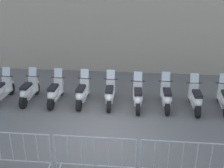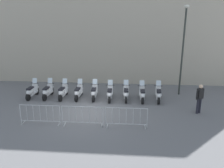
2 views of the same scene
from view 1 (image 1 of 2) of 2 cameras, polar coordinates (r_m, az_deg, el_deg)
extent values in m
plane|color=slate|center=(9.30, -1.77, -10.15)|extent=(120.00, 120.00, 0.00)
cylinder|color=black|center=(12.64, -19.50, -0.92)|extent=(0.20, 0.49, 0.48)
cube|color=white|center=(12.14, -20.85, -1.92)|extent=(0.39, 0.90, 0.10)
cube|color=white|center=(12.38, -20.08, 0.05)|extent=(0.35, 0.18, 0.60)
cylinder|color=black|center=(12.26, -20.28, 1.47)|extent=(0.56, 0.11, 0.04)
cube|color=silver|center=(12.24, -20.29, 2.33)|extent=(0.34, 0.18, 0.35)
cube|color=white|center=(12.54, -19.66, 0.21)|extent=(0.24, 0.34, 0.06)
cylinder|color=black|center=(12.32, -14.86, -0.96)|extent=(0.19, 0.49, 0.48)
cylinder|color=black|center=(11.31, -17.22, -3.48)|extent=(0.19, 0.49, 0.48)
cube|color=white|center=(11.79, -16.01, -1.99)|extent=(0.38, 0.89, 0.10)
ellipsoid|color=white|center=(11.47, -16.69, -1.48)|extent=(0.45, 0.88, 0.40)
cube|color=black|center=(11.41, -16.75, -0.41)|extent=(0.35, 0.63, 0.10)
cube|color=white|center=(12.05, -15.34, 0.03)|extent=(0.35, 0.18, 0.60)
cylinder|color=black|center=(11.93, -15.50, 1.49)|extent=(0.56, 0.10, 0.04)
cube|color=silver|center=(11.91, -15.50, 2.39)|extent=(0.33, 0.18, 0.35)
cube|color=white|center=(12.22, -14.99, 0.20)|extent=(0.24, 0.34, 0.06)
cylinder|color=black|center=(11.98, -10.16, -1.23)|extent=(0.19, 0.49, 0.48)
cylinder|color=black|center=(10.92, -12.08, -3.87)|extent=(0.19, 0.49, 0.48)
cube|color=white|center=(11.43, -11.09, -2.31)|extent=(0.37, 0.89, 0.10)
ellipsoid|color=white|center=(11.09, -11.62, -1.80)|extent=(0.45, 0.87, 0.40)
cube|color=black|center=(11.03, -11.66, -0.69)|extent=(0.34, 0.63, 0.10)
cube|color=white|center=(11.69, -10.53, -0.21)|extent=(0.35, 0.17, 0.60)
cylinder|color=black|center=(11.57, -10.65, 1.29)|extent=(0.56, 0.09, 0.04)
cube|color=silver|center=(11.55, -10.64, 2.21)|extent=(0.33, 0.17, 0.35)
cube|color=white|center=(11.87, -10.25, -0.04)|extent=(0.23, 0.34, 0.06)
cylinder|color=black|center=(11.76, -5.16, -1.42)|extent=(0.19, 0.49, 0.48)
cylinder|color=black|center=(10.67, -6.57, -4.14)|extent=(0.19, 0.49, 0.48)
cube|color=white|center=(11.20, -5.84, -2.53)|extent=(0.36, 0.89, 0.10)
ellipsoid|color=white|center=(10.85, -6.21, -2.02)|extent=(0.44, 0.87, 0.40)
cube|color=black|center=(10.79, -6.23, -0.89)|extent=(0.34, 0.62, 0.10)
cube|color=white|center=(11.47, -5.41, -0.39)|extent=(0.35, 0.17, 0.60)
cylinder|color=black|center=(11.34, -5.47, 1.14)|extent=(0.56, 0.09, 0.04)
cube|color=silver|center=(11.32, -5.45, 2.08)|extent=(0.33, 0.17, 0.35)
cube|color=white|center=(11.65, -5.21, -0.21)|extent=(0.23, 0.34, 0.06)
cylinder|color=black|center=(11.64, -0.20, -1.58)|extent=(0.15, 0.48, 0.48)
cylinder|color=black|center=(10.53, -0.64, -4.39)|extent=(0.15, 0.48, 0.48)
cube|color=white|center=(11.06, -0.41, -2.73)|extent=(0.31, 0.88, 0.10)
ellipsoid|color=white|center=(10.71, -0.52, -2.22)|extent=(0.39, 0.85, 0.40)
cube|color=black|center=(10.64, -0.51, -1.08)|extent=(0.30, 0.61, 0.10)
cube|color=white|center=(11.34, -0.26, -0.55)|extent=(0.34, 0.15, 0.60)
cylinder|color=black|center=(11.22, -0.26, 0.99)|extent=(0.56, 0.05, 0.04)
cube|color=silver|center=(11.20, -0.25, 1.94)|extent=(0.32, 0.15, 0.35)
cube|color=white|center=(11.53, -0.20, -0.36)|extent=(0.21, 0.33, 0.06)
cylinder|color=black|center=(11.50, 5.03, -2.00)|extent=(0.15, 0.48, 0.48)
cylinder|color=black|center=(10.39, 5.16, -4.89)|extent=(0.15, 0.48, 0.48)
cube|color=white|center=(10.92, 5.10, -3.19)|extent=(0.31, 0.88, 0.10)
ellipsoid|color=white|center=(10.57, 5.17, -2.68)|extent=(0.38, 0.85, 0.40)
cube|color=black|center=(10.50, 5.21, -1.53)|extent=(0.30, 0.61, 0.10)
cube|color=white|center=(11.20, 5.10, -0.97)|extent=(0.34, 0.15, 0.60)
cylinder|color=black|center=(11.07, 5.16, 0.59)|extent=(0.56, 0.05, 0.04)
cube|color=silver|center=(11.05, 5.18, 1.55)|extent=(0.32, 0.15, 0.35)
cube|color=white|center=(11.39, 5.07, -0.77)|extent=(0.21, 0.33, 0.06)
cylinder|color=black|center=(11.63, 10.29, -2.01)|extent=(0.16, 0.48, 0.48)
cylinder|color=black|center=(10.52, 10.95, -4.85)|extent=(0.16, 0.48, 0.48)
cube|color=white|center=(11.06, 10.62, -3.17)|extent=(0.31, 0.88, 0.10)
ellipsoid|color=white|center=(10.70, 10.86, -2.68)|extent=(0.39, 0.85, 0.40)
cube|color=black|center=(10.64, 10.93, -1.54)|extent=(0.30, 0.61, 0.10)
cube|color=white|center=(11.33, 10.49, -0.98)|extent=(0.34, 0.15, 0.60)
cylinder|color=black|center=(11.21, 10.61, 0.56)|extent=(0.56, 0.06, 0.04)
cube|color=silver|center=(11.19, 10.65, 1.51)|extent=(0.32, 0.15, 0.35)
cube|color=white|center=(11.52, 10.38, -0.79)|extent=(0.21, 0.33, 0.06)
cylinder|color=black|center=(11.71, 15.52, -2.33)|extent=(0.16, 0.49, 0.48)
cylinder|color=black|center=(10.62, 16.68, -5.18)|extent=(0.16, 0.49, 0.48)
cube|color=white|center=(11.14, 16.10, -3.50)|extent=(0.32, 0.88, 0.10)
ellipsoid|color=white|center=(10.80, 16.50, -3.02)|extent=(0.40, 0.86, 0.40)
cube|color=black|center=(10.73, 16.60, -1.89)|extent=(0.31, 0.61, 0.10)
cube|color=white|center=(11.42, 15.85, -1.32)|extent=(0.35, 0.15, 0.60)
cylinder|color=black|center=(11.29, 16.03, 0.21)|extent=(0.56, 0.06, 0.04)
cube|color=silver|center=(11.27, 16.08, 1.15)|extent=(0.33, 0.15, 0.35)
cube|color=white|center=(11.60, 15.66, -1.12)|extent=(0.21, 0.33, 0.06)
cylinder|color=black|center=(12.03, 20.67, -2.32)|extent=(0.20, 0.49, 0.48)
cube|color=white|center=(11.47, 21.25, -3.45)|extent=(0.38, 0.90, 0.10)
cube|color=white|center=(11.74, 21.04, -1.33)|extent=(0.35, 0.18, 0.60)
cylinder|color=black|center=(11.62, 21.27, 0.15)|extent=(0.56, 0.10, 0.04)
cube|color=silver|center=(11.60, 21.35, 1.06)|extent=(0.33, 0.18, 0.35)
cube|color=white|center=(11.92, 20.85, -1.14)|extent=(0.24, 0.34, 0.06)
cube|color=#B2B5B7|center=(8.18, -12.38, -15.90)|extent=(0.07, 0.44, 0.04)
cylinder|color=#B2B5B7|center=(7.85, -12.10, -13.09)|extent=(0.04, 0.04, 1.05)
cylinder|color=#B2B5B7|center=(7.92, -19.76, -9.13)|extent=(2.09, 0.17, 0.04)
cylinder|color=#B2B5B7|center=(8.40, -18.95, -14.18)|extent=(2.09, 0.17, 0.04)
cylinder|color=#B2B5B7|center=(8.15, -19.35, -11.73)|extent=(0.02, 0.02, 0.87)
cylinder|color=#B2B5B7|center=(8.02, -17.03, -12.02)|extent=(0.02, 0.02, 0.87)
cylinder|color=#B2B5B7|center=(7.90, -14.63, -12.30)|extent=(0.02, 0.02, 0.87)
cube|color=#B2B5B7|center=(8.10, -10.37, -16.13)|extent=(0.07, 0.44, 0.04)
cylinder|color=#B2B5B7|center=(7.82, -11.24, -13.18)|extent=(0.04, 0.04, 1.05)
cylinder|color=#B2B5B7|center=(7.54, 4.69, -14.27)|extent=(0.04, 0.04, 1.05)
cylinder|color=#B2B5B7|center=(7.31, -3.53, -10.55)|extent=(2.09, 0.17, 0.04)
cylinder|color=#B2B5B7|center=(7.82, -3.38, -15.87)|extent=(2.09, 0.17, 0.04)
cylinder|color=#B2B5B7|center=(7.68, -8.73, -12.88)|extent=(0.02, 0.02, 0.87)
cylinder|color=#B2B5B7|center=(7.61, -6.12, -13.10)|extent=(0.02, 0.02, 0.87)
cylinder|color=#B2B5B7|center=(7.56, -3.45, -13.30)|extent=(0.02, 0.02, 0.87)
cylinder|color=#B2B5B7|center=(7.52, -0.75, -13.47)|extent=(0.02, 0.02, 0.87)
cylinder|color=#B2B5B7|center=(7.50, 1.97, -13.61)|extent=(0.02, 0.02, 0.87)
cylinder|color=#B2B5B7|center=(7.54, 5.63, -14.30)|extent=(0.04, 0.04, 1.05)
cylinder|color=#B2B5B7|center=(7.34, 14.13, -11.15)|extent=(2.09, 0.17, 0.04)
cylinder|color=#B2B5B7|center=(7.51, 8.40, -13.82)|extent=(0.02, 0.02, 0.87)
cylinder|color=#B2B5B7|center=(7.54, 11.12, -13.86)|extent=(0.02, 0.02, 0.87)
cylinder|color=#B2B5B7|center=(7.59, 13.81, -13.87)|extent=(0.02, 0.02, 0.87)
cylinder|color=#B2B5B7|center=(7.65, 16.47, -13.85)|extent=(0.02, 0.02, 0.87)
cylinder|color=#B2B5B7|center=(7.73, 19.07, -13.81)|extent=(0.02, 0.02, 0.87)
camera|label=2|loc=(4.67, 168.44, -17.19)|focal=36.79mm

